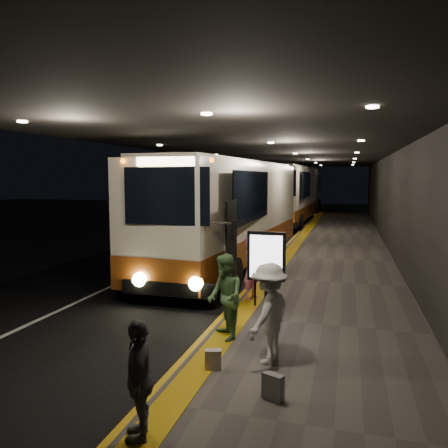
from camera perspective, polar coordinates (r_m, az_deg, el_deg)
The scene contains 19 objects.
ground at distance 14.15m, azimuth -6.24°, elevation -7.73°, with size 90.00×90.00×0.00m, color black.
lane_line_white at distance 19.35m, azimuth -5.61°, elevation -3.96°, with size 0.12×50.00×0.01m, color silver.
kerb_stripe_yellow at distance 18.27m, azimuth 6.63°, elevation -4.57°, with size 0.18×50.00×0.01m, color gold.
sidewalk at distance 18.03m, azimuth 14.21°, elevation -4.63°, with size 4.50×50.00×0.15m, color #514C44.
tactile_strip at distance 18.17m, azimuth 8.20°, elevation -4.17°, with size 0.50×50.00×0.01m, color gold.
terminal_wall at distance 17.82m, azimuth 21.73°, elevation 4.47°, with size 0.10×50.00×6.00m, color black.
support_columns at distance 18.05m, azimuth -5.96°, elevation 2.34°, with size 0.80×24.80×4.40m.
canopy at distance 17.97m, azimuth 7.30°, elevation 9.96°, with size 9.00×50.00×0.40m, color black.
coach_main at distance 16.76m, azimuth 0.86°, elevation 0.93°, with size 3.34×12.58×3.89m.
coach_second at distance 32.11m, azimuth 8.57°, elevation 3.49°, with size 3.10×12.98×4.06m.
coach_third at distance 45.35m, azimuth 10.54°, elevation 4.13°, with size 3.19×12.63×3.94m.
passenger_boarding at distance 11.64m, azimuth 3.64°, elevation -5.79°, with size 0.60×0.40×1.66m, color #CE6098.
passenger_waiting_green at distance 8.80m, azimuth 0.12°, elevation -9.50°, with size 0.83×0.51×1.72m, color #497340.
passenger_waiting_white at distance 7.77m, azimuth 5.90°, elevation -11.50°, with size 1.14×0.53×1.76m, color #BBBDB6.
passenger_waiting_grey at distance 5.78m, azimuth -10.97°, elevation -19.28°, with size 0.89×0.45×1.51m, color #555459.
bag_polka at distance 6.81m, azimuth 6.40°, elevation -20.37°, with size 0.32×0.14×0.38m, color black.
bag_plain at distance 7.70m, azimuth -1.43°, elevation -17.27°, with size 0.27×0.16×0.34m, color #AEA8A3.
info_sign at distance 10.51m, azimuth 5.55°, elevation -4.42°, with size 0.92×0.13×1.94m.
stanchion_post at distance 11.07m, azimuth 4.09°, elevation -7.81°, with size 0.05×0.05×1.13m, color black.
Camera 1 is at (5.20, -12.72, 3.38)m, focal length 35.00 mm.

